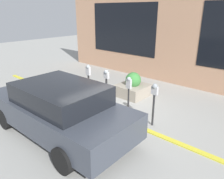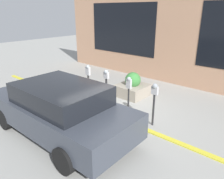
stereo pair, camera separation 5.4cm
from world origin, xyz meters
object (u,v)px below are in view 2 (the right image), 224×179
object	(u,v)px
parking_meter_nearest	(154,95)
parked_car_front	(59,108)
parking_meter_middle	(106,82)
parking_meter_second	(129,88)
planter_box	(133,87)
parking_meter_fourth	(88,76)

from	to	relation	value
parking_meter_nearest	parked_car_front	xyz separation A→B (m)	(1.69, 2.17, -0.20)
parking_meter_middle	parked_car_front	size ratio (longest dim) A/B	0.31
parking_meter_second	parked_car_front	distance (m)	2.29
parking_meter_second	planter_box	distance (m)	1.98
parking_meter_middle	planter_box	world-z (taller)	parking_meter_middle
parking_meter_second	planter_box	xyz separation A→B (m)	(1.00, -1.59, -0.64)
parking_meter_middle	planter_box	size ratio (longest dim) A/B	1.20
parking_meter_nearest	parking_meter_middle	xyz separation A→B (m)	(1.91, 0.02, -0.01)
parking_meter_nearest	parking_meter_second	xyz separation A→B (m)	(0.94, 0.01, 0.00)
parking_meter_nearest	parking_meter_fourth	distance (m)	2.87
parking_meter_middle	parking_meter_fourth	xyz separation A→B (m)	(0.95, -0.02, 0.01)
parked_car_front	parking_meter_fourth	bearing A→B (deg)	-62.91
parking_meter_nearest	planter_box	xyz separation A→B (m)	(1.93, -1.58, -0.64)
parking_meter_second	parked_car_front	size ratio (longest dim) A/B	0.29
parking_meter_middle	parked_car_front	bearing A→B (deg)	95.88
parking_meter_fourth	parking_meter_nearest	bearing A→B (deg)	179.91
planter_box	parked_car_front	xyz separation A→B (m)	(-0.24, 3.74, 0.43)
parking_meter_second	parking_meter_middle	size ratio (longest dim) A/B	0.96
planter_box	parking_meter_middle	bearing A→B (deg)	90.69
parking_meter_middle	parked_car_front	distance (m)	2.17
parking_meter_fourth	planter_box	xyz separation A→B (m)	(-0.93, -1.57, -0.64)
parking_meter_fourth	parking_meter_middle	bearing A→B (deg)	178.63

